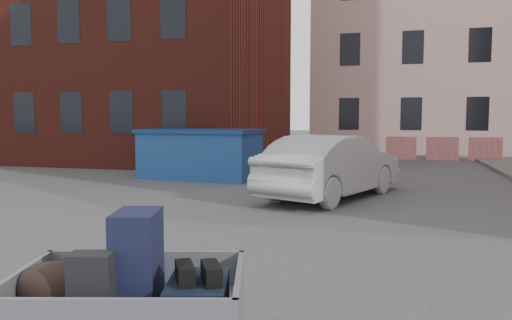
% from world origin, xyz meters
% --- Properties ---
extents(ground, '(120.00, 120.00, 0.00)m').
position_xyz_m(ground, '(0.00, 0.00, 0.00)').
color(ground, '#38383A').
rests_on(ground, ground).
extents(building_brick, '(12.00, 10.00, 14.00)m').
position_xyz_m(building_brick, '(-9.00, 13.00, 7.00)').
color(building_brick, '#591E16').
rests_on(building_brick, ground).
extents(building_pink, '(16.00, 8.00, 14.00)m').
position_xyz_m(building_pink, '(6.00, 22.00, 7.00)').
color(building_pink, '#CDA29E').
rests_on(building_pink, ground).
extents(far_building, '(6.00, 6.00, 8.00)m').
position_xyz_m(far_building, '(-20.00, 22.00, 4.00)').
color(far_building, maroon).
rests_on(far_building, ground).
extents(barriers, '(4.70, 0.18, 1.00)m').
position_xyz_m(barriers, '(4.20, 15.00, 0.50)').
color(barriers, red).
rests_on(barriers, ground).
extents(trailer, '(1.83, 1.96, 1.20)m').
position_xyz_m(trailer, '(0.30, -4.48, 0.61)').
color(trailer, black).
rests_on(trailer, ground).
extents(dumpster, '(3.71, 2.17, 1.49)m').
position_xyz_m(dumpster, '(-3.49, 6.50, 0.75)').
color(dumpster, navy).
rests_on(dumpster, ground).
extents(silver_car, '(3.06, 4.67, 1.45)m').
position_xyz_m(silver_car, '(0.79, 3.91, 0.73)').
color(silver_car, '#A1A3A8').
rests_on(silver_car, ground).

